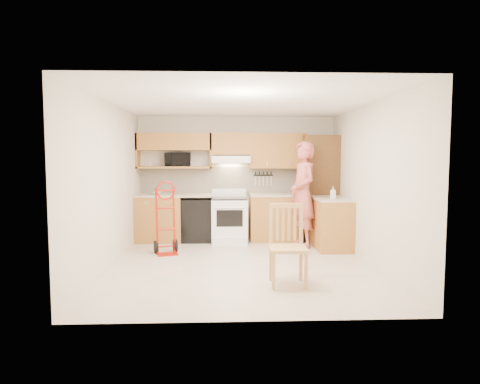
{
  "coord_description": "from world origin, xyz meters",
  "views": [
    {
      "loc": [
        -0.28,
        -6.41,
        1.67
      ],
      "look_at": [
        0.0,
        0.5,
        1.1
      ],
      "focal_mm": 31.51,
      "sensor_mm": 36.0,
      "label": 1
    }
  ],
  "objects": [
    {
      "name": "floor",
      "position": [
        0.0,
        0.0,
        -0.01
      ],
      "size": [
        4.0,
        4.5,
        0.02
      ],
      "primitive_type": "cube",
      "color": "#BEB4A1",
      "rests_on": "ground"
    },
    {
      "name": "dining_chair",
      "position": [
        0.56,
        -1.03,
        0.53
      ],
      "size": [
        0.49,
        0.53,
        1.06
      ],
      "primitive_type": null,
      "rotation": [
        0.0,
        0.0,
        -0.03
      ],
      "color": "tan",
      "rests_on": "ground"
    },
    {
      "name": "ceiling",
      "position": [
        0.0,
        0.0,
        2.51
      ],
      "size": [
        4.0,
        4.5,
        0.02
      ],
      "primitive_type": "cube",
      "color": "white",
      "rests_on": "ground"
    },
    {
      "name": "lower_cab_right",
      "position": [
        0.83,
        1.95,
        0.45
      ],
      "size": [
        1.14,
        0.6,
        0.9
      ],
      "primitive_type": "cube",
      "color": "#AD6A2B",
      "rests_on": "ground"
    },
    {
      "name": "countertop_left",
      "position": [
        -1.25,
        1.95,
        0.92
      ],
      "size": [
        1.5,
        0.63,
        0.04
      ],
      "primitive_type": "cube",
      "color": "tan",
      "rests_on": "lower_cab_left"
    },
    {
      "name": "person",
      "position": [
        1.2,
        1.31,
        0.98
      ],
      "size": [
        0.62,
        0.81,
        1.97
      ],
      "primitive_type": "imported",
      "rotation": [
        0.0,
        0.0,
        -1.34
      ],
      "color": "#BE584E",
      "rests_on": "ground"
    },
    {
      "name": "pantry_tall",
      "position": [
        1.65,
        1.95,
        1.05
      ],
      "size": [
        0.7,
        0.6,
        2.1
      ],
      "primitive_type": "cube",
      "color": "brown",
      "rests_on": "ground"
    },
    {
      "name": "wall_left",
      "position": [
        -2.01,
        0.0,
        1.25
      ],
      "size": [
        0.02,
        4.5,
        2.5
      ],
      "primitive_type": "cube",
      "color": "beige",
      "rests_on": "ground"
    },
    {
      "name": "range_hood",
      "position": [
        -0.12,
        2.02,
        1.63
      ],
      "size": [
        0.76,
        0.46,
        0.14
      ],
      "primitive_type": "cube",
      "color": "white",
      "rests_on": "wall_back"
    },
    {
      "name": "soap_bottle",
      "position": [
        1.7,
        1.06,
        1.04
      ],
      "size": [
        0.11,
        0.12,
        0.21
      ],
      "primitive_type": "imported",
      "rotation": [
        0.0,
        0.0,
        -0.24
      ],
      "color": "white",
      "rests_on": "countertop_return"
    },
    {
      "name": "upper_shelf_mw",
      "position": [
        -1.25,
        2.08,
        1.47
      ],
      "size": [
        1.5,
        0.33,
        0.04
      ],
      "primitive_type": "cube",
      "color": "#AD6A2B",
      "rests_on": "wall_back"
    },
    {
      "name": "countertop_right",
      "position": [
        0.83,
        1.95,
        0.92
      ],
      "size": [
        1.14,
        0.63,
        0.04
      ],
      "primitive_type": "cube",
      "color": "tan",
      "rests_on": "lower_cab_right"
    },
    {
      "name": "dishwasher",
      "position": [
        -0.8,
        1.95,
        0.42
      ],
      "size": [
        0.6,
        0.6,
        0.85
      ],
      "primitive_type": "cube",
      "color": "black",
      "rests_on": "ground"
    },
    {
      "name": "backsplash",
      "position": [
        0.0,
        2.23,
        1.2
      ],
      "size": [
        3.92,
        0.03,
        0.55
      ],
      "primitive_type": "cube",
      "color": "beige",
      "rests_on": "wall_back"
    },
    {
      "name": "bowl",
      "position": [
        -1.59,
        1.95,
        0.96
      ],
      "size": [
        0.23,
        0.23,
        0.05
      ],
      "primitive_type": "imported",
      "rotation": [
        0.0,
        0.0,
        -0.23
      ],
      "color": "white",
      "rests_on": "countertop_left"
    },
    {
      "name": "range",
      "position": [
        -0.15,
        1.8,
        0.52
      ],
      "size": [
        0.7,
        0.92,
        1.03
      ],
      "primitive_type": null,
      "color": "white",
      "rests_on": "ground"
    },
    {
      "name": "countertop_return",
      "position": [
        1.7,
        1.15,
        0.92
      ],
      "size": [
        0.63,
        1.0,
        0.04
      ],
      "primitive_type": "cube",
      "color": "tan",
      "rests_on": "cab_return_right"
    },
    {
      "name": "upper_cab_left",
      "position": [
        -1.25,
        2.08,
        1.98
      ],
      "size": [
        1.5,
        0.33,
        0.34
      ],
      "primitive_type": "cube",
      "color": "#AD6A2B",
      "rests_on": "wall_back"
    },
    {
      "name": "cab_return_right",
      "position": [
        1.7,
        1.15,
        0.45
      ],
      "size": [
        0.6,
        1.0,
        0.9
      ],
      "primitive_type": "cube",
      "color": "#AD6A2B",
      "rests_on": "ground"
    },
    {
      "name": "upper_cab_center",
      "position": [
        -0.12,
        2.08,
        1.94
      ],
      "size": [
        0.76,
        0.33,
        0.44
      ],
      "primitive_type": "cube",
      "color": "#AD6A2B",
      "rests_on": "wall_back"
    },
    {
      "name": "hand_truck",
      "position": [
        -1.26,
        0.82,
        0.57
      ],
      "size": [
        0.55,
        0.52,
        1.14
      ],
      "primitive_type": null,
      "rotation": [
        0.0,
        0.0,
        0.29
      ],
      "color": "#A2170A",
      "rests_on": "ground"
    },
    {
      "name": "knife_strip",
      "position": [
        0.55,
        2.21,
        1.24
      ],
      "size": [
        0.4,
        0.05,
        0.29
      ],
      "primitive_type": null,
      "color": "black",
      "rests_on": "backsplash"
    },
    {
      "name": "microwave",
      "position": [
        -1.18,
        2.08,
        1.63
      ],
      "size": [
        0.5,
        0.34,
        0.28
      ],
      "primitive_type": "imported",
      "rotation": [
        0.0,
        0.0,
        0.01
      ],
      "color": "black",
      "rests_on": "upper_shelf_mw"
    },
    {
      "name": "upper_cab_right",
      "position": [
        0.83,
        2.08,
        1.8
      ],
      "size": [
        1.14,
        0.33,
        0.7
      ],
      "primitive_type": "cube",
      "color": "#AD6A2B",
      "rests_on": "wall_back"
    },
    {
      "name": "lower_cab_left",
      "position": [
        -1.55,
        1.95,
        0.45
      ],
      "size": [
        0.9,
        0.6,
        0.9
      ],
      "primitive_type": "cube",
      "color": "#AD6A2B",
      "rests_on": "ground"
    },
    {
      "name": "wall_back",
      "position": [
        0.0,
        2.26,
        1.25
      ],
      "size": [
        4.0,
        0.02,
        2.5
      ],
      "primitive_type": "cube",
      "color": "beige",
      "rests_on": "ground"
    },
    {
      "name": "wall_front",
      "position": [
        0.0,
        -2.26,
        1.25
      ],
      "size": [
        4.0,
        0.02,
        2.5
      ],
      "primitive_type": "cube",
      "color": "beige",
      "rests_on": "ground"
    },
    {
      "name": "wall_right",
      "position": [
        2.01,
        0.0,
        1.25
      ],
      "size": [
        0.02,
        4.5,
        2.5
      ],
      "primitive_type": "cube",
      "color": "beige",
      "rests_on": "ground"
    }
  ]
}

